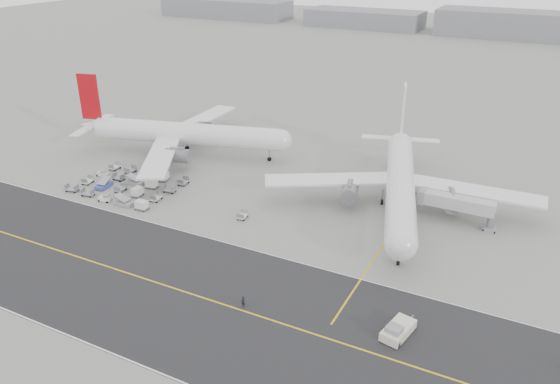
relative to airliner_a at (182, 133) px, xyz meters
The scene contains 10 objects.
ground 42.78m from the airliner_a, 46.56° to the right, with size 700.00×700.00×0.00m, color gray.
taxiway 59.82m from the airliner_a, 54.98° to the right, with size 220.00×59.00×0.03m.
horizon_buildings 236.78m from the airliner_a, 75.53° to the left, with size 520.00×28.00×28.00m, color gray, non-canonical shape.
airliner_a is the anchor object (origin of this frame).
airliner_b 57.30m from the airliner_a, ahead, with size 53.97×55.13×19.50m.
pushback_tug 81.22m from the airliner_a, 32.69° to the right, with size 3.96×7.88×2.22m.
jet_bridge 69.34m from the airliner_a, ahead, with size 15.03×2.99×5.68m.
gse_cluster 23.33m from the airliner_a, 86.81° to the right, with size 27.35×21.67×2.03m, color gray, non-canonical shape.
stray_dolly 39.51m from the airliner_a, 36.89° to the right, with size 1.50×2.44×1.50m, color silver, non-canonical shape.
ground_crew_a 66.48m from the airliner_a, 46.26° to the right, with size 0.68×0.45×1.87m, color black.
Camera 1 is at (51.89, -74.11, 50.28)m, focal length 35.00 mm.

